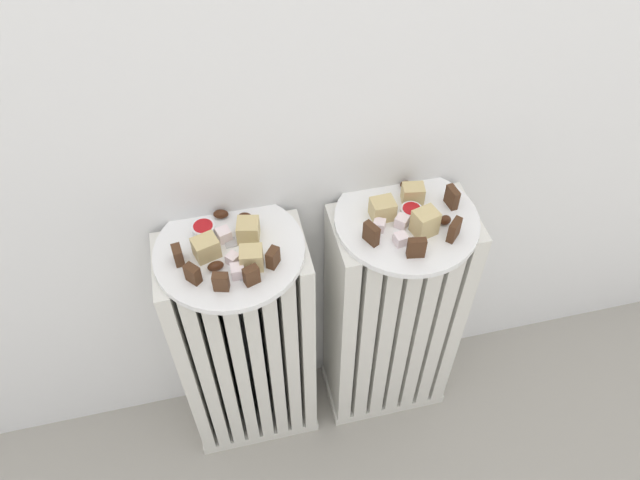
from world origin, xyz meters
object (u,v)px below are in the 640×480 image
Objects in this scene: fork at (234,255)px; jam_bowl_left at (204,230)px; radiator_right at (391,319)px; radiator_left at (246,348)px; plate_right at (407,220)px; plate_left at (229,251)px; jam_bowl_right at (411,212)px.

jam_bowl_left is at bearing 127.46° from fork.
radiator_right is 0.47m from fork.
radiator_left is at bearing -46.49° from jam_bowl_left.
plate_right is 0.37m from jam_bowl_left.
jam_bowl_left is 0.08m from fork.
fork is at bearing -176.63° from plate_right.
fork is at bearing -69.35° from plate_left.
jam_bowl_right is 0.40× the size of fork.
plate_left is 6.62× the size of jam_bowl_right.
plate_right is at bearing -6.25° from jam_bowl_left.
jam_bowl_right reaches higher than plate_right.
jam_bowl_left reaches higher than radiator_right.
jam_bowl_right reaches higher than plate_left.
jam_bowl_right is 0.34m from fork.
plate_right is 0.02m from jam_bowl_right.
jam_bowl_right is (0.01, 0.00, 0.35)m from radiator_right.
jam_bowl_left is at bearing 133.51° from radiator_left.
jam_bowl_left is 0.38m from jam_bowl_right.
fork is at bearing -52.54° from jam_bowl_left.
plate_right is at bearing -156.35° from jam_bowl_right.
jam_bowl_left is (-0.37, 0.04, 0.02)m from plate_right.
jam_bowl_right reaches higher than fork.
plate_left and plate_right have the same top height.
jam_bowl_right is at bearing -5.55° from jam_bowl_left.
plate_right reaches higher than radiator_right.
radiator_right is 0.33m from plate_right.
jam_bowl_left is 1.04× the size of jam_bowl_right.
jam_bowl_left is (-0.37, 0.04, 0.35)m from radiator_right.
radiator_right is 0.47m from plate_left.
plate_left is 0.02m from fork.
fork reaches higher than radiator_left.
plate_right is at bearing 0.00° from radiator_right.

